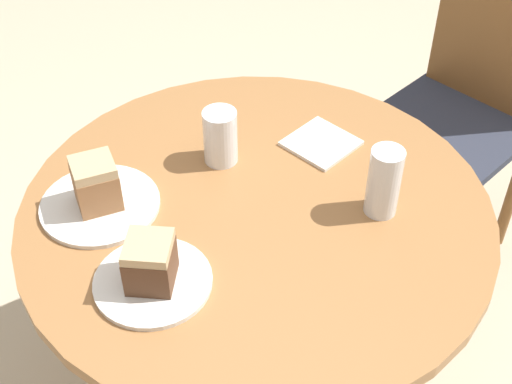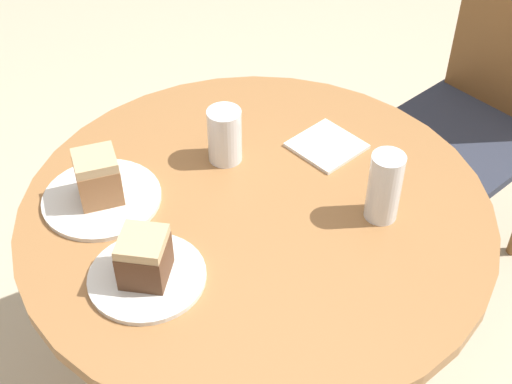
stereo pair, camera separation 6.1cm
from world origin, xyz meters
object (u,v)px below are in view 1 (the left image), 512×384
plate_near (153,282)px  glass_lemonade (383,186)px  cake_slice_near (150,262)px  chair (456,110)px  plate_far (100,205)px  glass_water (220,138)px  cake_slice_far (96,183)px

plate_near → glass_lemonade: size_ratio=1.44×
cake_slice_near → glass_lemonade: bearing=65.0°
chair → plate_far: bearing=-99.3°
plate_near → glass_water: (-0.15, 0.33, 0.05)m
cake_slice_near → glass_water: size_ratio=0.95×
plate_near → cake_slice_far: (-0.23, 0.07, 0.06)m
plate_far → glass_water: (0.08, 0.27, 0.05)m
glass_lemonade → glass_water: glass_lemonade is taller
cake_slice_far → glass_water: bearing=73.1°
plate_near → glass_water: glass_water is taller
plate_near → glass_lemonade: 0.47m
chair → plate_near: (-0.02, -1.12, 0.22)m
glass_water → plate_far: bearing=-106.9°
cake_slice_near → cake_slice_far: bearing=163.3°
chair → cake_slice_near: (-0.02, -1.12, 0.27)m
cake_slice_far → glass_water: 0.28m
chair → glass_lemonade: 0.77m
chair → cake_slice_near: chair is taller
chair → cake_slice_near: 1.15m
glass_lemonade → glass_water: 0.36m
plate_near → glass_water: size_ratio=1.74×
plate_far → glass_lemonade: 0.56m
cake_slice_far → chair: bearing=76.6°
glass_water → cake_slice_far: bearing=-106.9°
plate_near → glass_water: 0.37m
plate_far → cake_slice_near: bearing=-16.7°
plate_near → cake_slice_near: bearing=180.0°
glass_water → chair: bearing=77.8°
cake_slice_near → cake_slice_far: (-0.23, 0.07, 0.00)m
cake_slice_far → glass_water: size_ratio=0.90×
chair → glass_water: 0.85m
chair → plate_far: chair is taller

